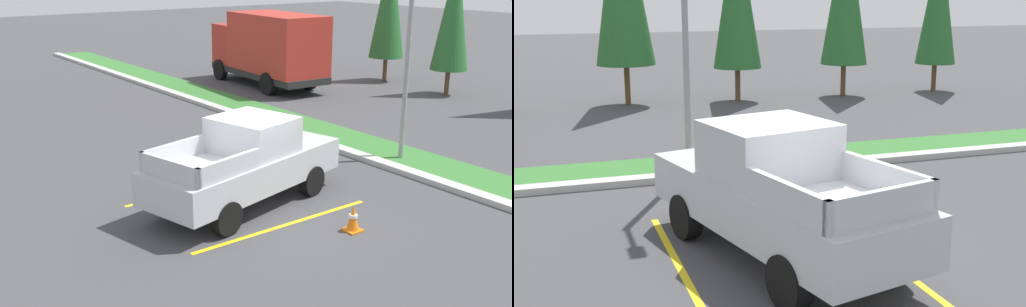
# 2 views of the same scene
# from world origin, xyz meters

# --- Properties ---
(ground_plane) EXTENTS (120.00, 120.00, 0.00)m
(ground_plane) POSITION_xyz_m (0.00, 0.00, 0.00)
(ground_plane) COLOR #424244
(parking_line_near) EXTENTS (0.12, 4.80, 0.01)m
(parking_line_near) POSITION_xyz_m (-1.95, 0.12, 0.00)
(parking_line_near) COLOR yellow
(parking_line_near) RESTS_ON ground
(parking_line_far) EXTENTS (0.12, 4.80, 0.01)m
(parking_line_far) POSITION_xyz_m (1.15, 0.12, 0.00)
(parking_line_far) COLOR yellow
(parking_line_far) RESTS_ON ground
(curb_strip) EXTENTS (56.00, 0.40, 0.15)m
(curb_strip) POSITION_xyz_m (0.00, 5.00, 0.07)
(curb_strip) COLOR #B2B2AD
(curb_strip) RESTS_ON ground
(grass_median) EXTENTS (56.00, 1.80, 0.06)m
(grass_median) POSITION_xyz_m (0.00, 6.10, 0.03)
(grass_median) COLOR #387533
(grass_median) RESTS_ON ground
(pickup_truck_main) EXTENTS (3.05, 5.52, 2.10)m
(pickup_truck_main) POSITION_xyz_m (-0.42, 0.17, 1.04)
(pickup_truck_main) COLOR black
(pickup_truck_main) RESTS_ON ground
(cargo_truck_distant) EXTENTS (6.96, 2.94, 3.40)m
(cargo_truck_distant) POSITION_xyz_m (-11.86, 9.60, 1.85)
(cargo_truck_distant) COLOR black
(cargo_truck_distant) RESTS_ON ground
(street_light) EXTENTS (0.24, 1.49, 6.99)m
(street_light) POSITION_xyz_m (-0.58, 5.75, 4.05)
(street_light) COLOR gray
(street_light) RESTS_ON ground
(cypress_tree_leftmost) EXTENTS (1.68, 1.68, 6.47)m
(cypress_tree_leftmost) POSITION_xyz_m (-9.60, 15.08, 3.81)
(cypress_tree_leftmost) COLOR brown
(cypress_tree_leftmost) RESTS_ON ground
(cypress_tree_left_inner) EXTENTS (1.60, 1.60, 6.14)m
(cypress_tree_left_inner) POSITION_xyz_m (-5.69, 14.78, 3.61)
(cypress_tree_left_inner) COLOR brown
(cypress_tree_left_inner) RESTS_ON ground
(traffic_cone) EXTENTS (0.36, 0.36, 0.60)m
(traffic_cone) POSITION_xyz_m (2.25, 1.12, 0.29)
(traffic_cone) COLOR orange
(traffic_cone) RESTS_ON ground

